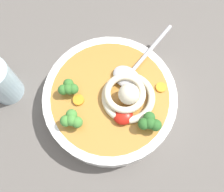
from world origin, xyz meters
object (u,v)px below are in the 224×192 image
drinking_glass (0,82)px  noodle_pile (127,95)px  soup_bowl (112,100)px  soup_spoon (131,72)px

drinking_glass → noodle_pile: bearing=169.0°
soup_bowl → drinking_glass: bearing=-11.1°
soup_spoon → drinking_glass: size_ratio=1.43×
soup_bowl → noodle_pile: noodle_pile is taller
soup_bowl → noodle_pile: (-2.93, 0.55, 3.99)cm
soup_bowl → soup_spoon: 6.91cm
soup_spoon → drinking_glass: (26.14, 0.16, -0.83)cm
soup_bowl → drinking_glass: drinking_glass is taller
noodle_pile → drinking_glass: (25.00, -4.86, -1.46)cm
soup_bowl → drinking_glass: size_ratio=2.53×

